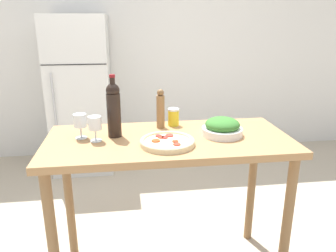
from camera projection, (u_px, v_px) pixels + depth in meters
wall_back at (144, 45)px, 3.82m from camera, size 6.40×0.08×2.60m
refrigerator at (81, 94)px, 3.51m from camera, size 0.62×0.70×1.63m
prep_counter at (169, 158)px, 1.92m from camera, size 1.40×0.64×0.93m
wine_bottle at (114, 109)px, 1.85m from camera, size 0.08×0.08×0.36m
wine_glass_near at (95, 124)px, 1.80m from camera, size 0.07×0.07×0.14m
wine_glass_far at (80, 122)px, 1.84m from camera, size 0.07×0.07×0.14m
pepper_mill at (160, 109)px, 2.02m from camera, size 0.05×0.05×0.25m
salad_bowl at (222, 128)px, 1.90m from camera, size 0.24×0.24×0.11m
homemade_pizza at (167, 142)px, 1.77m from camera, size 0.30×0.30×0.03m
salt_canister at (173, 117)px, 2.09m from camera, size 0.07×0.07×0.11m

